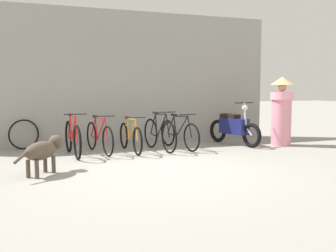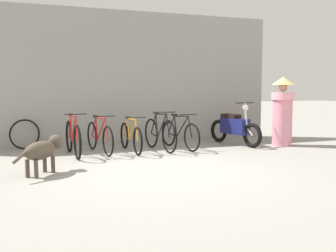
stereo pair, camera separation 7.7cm
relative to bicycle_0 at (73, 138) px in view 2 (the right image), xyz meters
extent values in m
plane|color=gray|center=(1.24, -1.99, -0.38)|extent=(60.00, 60.00, 0.00)
cube|color=gray|center=(1.24, 1.54, 1.32)|extent=(8.68, 0.20, 3.39)
torus|color=black|center=(0.03, -0.52, -0.02)|extent=(0.09, 0.71, 0.71)
torus|color=black|center=(-0.03, 0.51, -0.02)|extent=(0.09, 0.71, 0.71)
cylinder|color=red|center=(0.01, -0.12, 0.21)|extent=(0.06, 0.51, 0.58)
cylinder|color=red|center=(-0.01, 0.18, 0.19)|extent=(0.03, 0.13, 0.54)
cylinder|color=red|center=(0.00, -0.07, 0.47)|extent=(0.06, 0.60, 0.06)
cylinder|color=red|center=(-0.02, 0.32, -0.05)|extent=(0.05, 0.39, 0.08)
cylinder|color=red|center=(-0.02, 0.37, 0.22)|extent=(0.04, 0.31, 0.49)
cylinder|color=red|center=(0.02, -0.44, 0.24)|extent=(0.04, 0.18, 0.52)
cube|color=black|center=(-0.01, 0.23, 0.49)|extent=(0.08, 0.18, 0.05)
cylinder|color=black|center=(0.02, -0.36, 0.53)|extent=(0.46, 0.05, 0.02)
torus|color=black|center=(0.67, -0.37, -0.05)|extent=(0.13, 0.65, 0.65)
torus|color=black|center=(0.52, 0.72, -0.05)|extent=(0.13, 0.65, 0.65)
cylinder|color=red|center=(0.61, 0.05, 0.16)|extent=(0.11, 0.54, 0.54)
cylinder|color=red|center=(0.57, 0.37, 0.15)|extent=(0.05, 0.14, 0.49)
cylinder|color=red|center=(0.61, 0.11, 0.41)|extent=(0.12, 0.63, 0.06)
cylinder|color=red|center=(0.55, 0.52, -0.07)|extent=(0.09, 0.41, 0.08)
cylinder|color=red|center=(0.54, 0.57, 0.17)|extent=(0.07, 0.33, 0.46)
cylinder|color=red|center=(0.66, -0.28, 0.19)|extent=(0.06, 0.19, 0.48)
cube|color=black|center=(0.56, 0.42, 0.42)|extent=(0.10, 0.19, 0.05)
cylinder|color=black|center=(0.65, -0.20, 0.46)|extent=(0.46, 0.09, 0.02)
torus|color=black|center=(1.29, -0.47, -0.07)|extent=(0.06, 0.62, 0.62)
torus|color=black|center=(1.27, 0.63, -0.07)|extent=(0.06, 0.62, 0.62)
cylinder|color=orange|center=(1.28, -0.04, 0.14)|extent=(0.04, 0.54, 0.52)
cylinder|color=orange|center=(1.27, 0.27, 0.12)|extent=(0.03, 0.14, 0.47)
cylinder|color=orange|center=(1.28, 0.01, 0.37)|extent=(0.04, 0.63, 0.06)
cylinder|color=orange|center=(1.27, 0.42, -0.09)|extent=(0.04, 0.41, 0.07)
cylinder|color=orange|center=(1.27, 0.48, 0.14)|extent=(0.03, 0.32, 0.43)
cylinder|color=orange|center=(1.29, -0.39, 0.16)|extent=(0.03, 0.19, 0.46)
cube|color=black|center=(1.27, 0.33, 0.38)|extent=(0.07, 0.18, 0.05)
cylinder|color=black|center=(1.29, -0.30, 0.42)|extent=(0.46, 0.03, 0.02)
torus|color=black|center=(2.02, -0.43, -0.02)|extent=(0.13, 0.70, 0.70)
torus|color=black|center=(1.90, 0.52, -0.02)|extent=(0.13, 0.70, 0.70)
cylinder|color=black|center=(1.98, -0.06, 0.20)|extent=(0.08, 0.48, 0.58)
cylinder|color=black|center=(1.94, 0.21, 0.19)|extent=(0.04, 0.13, 0.53)
cylinder|color=black|center=(1.97, -0.01, 0.47)|extent=(0.09, 0.55, 0.06)
cylinder|color=black|center=(1.93, 0.34, -0.05)|extent=(0.07, 0.36, 0.08)
cylinder|color=black|center=(1.92, 0.39, 0.21)|extent=(0.06, 0.29, 0.49)
cylinder|color=black|center=(2.01, -0.36, 0.23)|extent=(0.05, 0.17, 0.52)
cube|color=black|center=(1.94, 0.26, 0.48)|extent=(0.09, 0.19, 0.05)
cylinder|color=black|center=(2.00, -0.29, 0.53)|extent=(0.46, 0.08, 0.02)
torus|color=black|center=(2.57, -0.39, -0.05)|extent=(0.15, 0.64, 0.65)
torus|color=black|center=(2.39, 0.65, -0.05)|extent=(0.15, 0.64, 0.65)
cylinder|color=black|center=(2.50, 0.02, 0.16)|extent=(0.12, 0.52, 0.54)
cylinder|color=black|center=(2.45, 0.31, 0.14)|extent=(0.05, 0.14, 0.49)
cylinder|color=black|center=(2.50, 0.07, 0.40)|extent=(0.13, 0.60, 0.06)
cylinder|color=black|center=(2.43, 0.46, -0.08)|extent=(0.10, 0.40, 0.08)
cylinder|color=black|center=(2.42, 0.51, 0.17)|extent=(0.08, 0.31, 0.45)
cylinder|color=black|center=(2.56, -0.31, 0.18)|extent=(0.06, 0.19, 0.48)
cube|color=black|center=(2.44, 0.37, 0.42)|extent=(0.10, 0.19, 0.05)
cylinder|color=black|center=(2.55, -0.23, 0.46)|extent=(0.46, 0.10, 0.02)
torus|color=black|center=(4.17, -0.35, -0.08)|extent=(0.23, 0.60, 0.60)
torus|color=black|center=(3.89, 0.85, -0.08)|extent=(0.23, 0.60, 0.60)
cube|color=navy|center=(4.03, 0.25, 0.10)|extent=(0.46, 0.86, 0.39)
cube|color=black|center=(4.00, 0.40, 0.35)|extent=(0.36, 0.57, 0.10)
cylinder|color=silver|center=(4.12, -0.12, 0.40)|extent=(0.08, 0.15, 0.60)
cylinder|color=silver|center=(4.15, -0.26, 0.01)|extent=(0.09, 0.22, 0.21)
cylinder|color=black|center=(4.11, -0.08, 0.70)|extent=(0.57, 0.16, 0.03)
sphere|color=silver|center=(4.12, -0.11, 0.58)|extent=(0.17, 0.17, 0.14)
ellipsoid|color=#4C3F33|center=(-0.72, -1.73, 0.03)|extent=(0.69, 0.74, 0.31)
cylinder|color=#4C3F33|center=(-0.65, -1.51, -0.23)|extent=(0.09, 0.09, 0.30)
cylinder|color=#4C3F33|center=(-0.52, -1.61, -0.23)|extent=(0.09, 0.09, 0.30)
cylinder|color=#4C3F33|center=(-0.93, -1.84, -0.23)|extent=(0.09, 0.09, 0.30)
cylinder|color=#4C3F33|center=(-0.80, -1.95, -0.23)|extent=(0.09, 0.09, 0.30)
sphere|color=#4C3F33|center=(-0.45, -1.40, 0.12)|extent=(0.37, 0.37, 0.26)
ellipsoid|color=#4C3F33|center=(-0.38, -1.32, 0.10)|extent=(0.17, 0.18, 0.10)
cylinder|color=#4C3F33|center=(-1.03, -2.09, 0.00)|extent=(0.23, 0.26, 0.17)
cylinder|color=pink|center=(5.08, -0.26, 0.29)|extent=(0.68, 0.68, 1.33)
cylinder|color=#FFA0B2|center=(5.08, -0.26, 0.86)|extent=(0.80, 0.80, 0.18)
sphere|color=tan|center=(5.08, -0.26, 1.08)|extent=(0.30, 0.30, 0.21)
cone|color=tan|center=(5.08, -0.26, 1.24)|extent=(0.83, 0.83, 0.20)
torus|color=black|center=(-0.96, 1.29, -0.02)|extent=(0.69, 0.22, 0.71)
camera|label=1|loc=(-1.00, -8.41, 1.06)|focal=42.00mm
camera|label=2|loc=(-0.93, -8.44, 1.06)|focal=42.00mm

